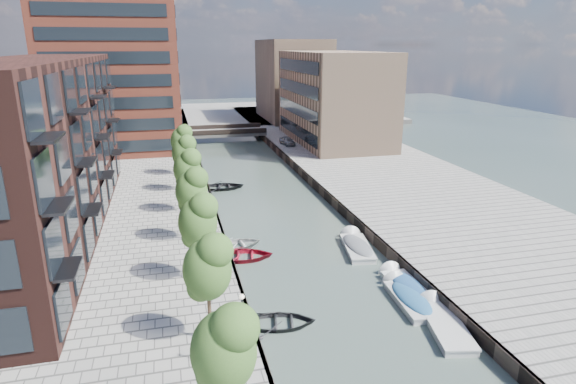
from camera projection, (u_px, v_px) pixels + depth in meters
name	position (u px, v px, depth m)	size (l,w,h in m)	color
water	(262.00, 191.00, 54.73)	(300.00, 300.00, 0.00)	#38473F
quay_right	(392.00, 178.00, 58.31)	(20.00, 140.00, 1.00)	gray
quay_wall_left	(208.00, 191.00, 53.16)	(0.25, 140.00, 1.00)	#332823
quay_wall_right	(314.00, 184.00, 56.00)	(0.25, 140.00, 1.00)	#332823
far_closure	(212.00, 115.00, 110.22)	(80.00, 40.00, 1.00)	gray
apartment_block	(40.00, 149.00, 38.45)	(8.00, 38.00, 14.00)	black
tower	(111.00, 45.00, 69.26)	(18.00, 18.00, 30.00)	#983F2C
tan_block_near	(333.00, 97.00, 76.51)	(12.00, 25.00, 14.00)	#A48164
tan_block_far	(292.00, 80.00, 100.32)	(12.00, 20.00, 16.00)	#A48164
bridge	(227.00, 132.00, 83.99)	(13.00, 6.00, 1.30)	gray
tree_0	(224.00, 346.00, 17.81)	(2.50, 2.50, 5.95)	#382619
tree_1	(207.00, 266.00, 24.30)	(2.50, 2.50, 5.95)	#382619
tree_2	(198.00, 219.00, 30.79)	(2.50, 2.50, 5.95)	#382619
tree_3	(191.00, 189.00, 37.28)	(2.50, 2.50, 5.95)	#382619
tree_4	(187.00, 167.00, 43.77)	(2.50, 2.50, 5.95)	#382619
tree_5	(184.00, 151.00, 50.26)	(2.50, 2.50, 5.95)	#382619
tree_6	(181.00, 139.00, 56.75)	(2.50, 2.50, 5.95)	#382619
lamp_0	(243.00, 325.00, 22.35)	(0.24, 0.24, 4.12)	black
lamp_1	(211.00, 213.00, 37.18)	(0.24, 0.24, 4.12)	black
lamp_2	(197.00, 165.00, 52.02)	(0.24, 0.24, 4.12)	black
sloop_0	(280.00, 325.00, 28.61)	(3.06, 4.29, 0.89)	black
sloop_2	(242.00, 259.00, 37.50)	(3.49, 4.89, 1.01)	maroon
sloop_3	(234.00, 248.00, 39.48)	(3.30, 4.63, 0.96)	#BABAB8
sloop_4	(222.00, 189.00, 55.65)	(3.64, 5.10, 1.06)	black
motorboat_0	(408.00, 298.00, 31.34)	(2.18, 5.45, 1.78)	#B7B6B5
motorboat_2	(442.00, 322.00, 28.74)	(3.07, 5.88, 1.87)	#BCBDBB
motorboat_3	(405.00, 285.00, 32.94)	(1.88, 5.28, 1.75)	white
motorboat_4	(356.00, 246.00, 39.36)	(2.87, 5.89, 1.88)	#B8B8B6
car	(287.00, 141.00, 74.98)	(1.55, 3.86, 1.32)	#939497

